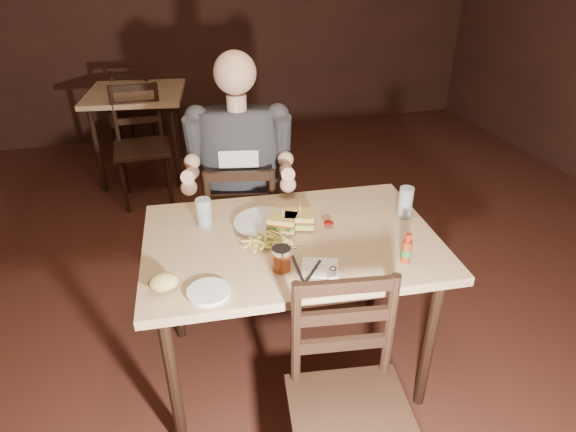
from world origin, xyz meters
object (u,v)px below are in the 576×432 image
object	(u,v)px
chair_near	(352,419)
side_plate	(209,293)
dinner_plate	(264,224)
glass_right	(405,202)
bg_chair_near	(142,148)
hot_sauce	(407,248)
bg_table	(137,102)
diner	(239,150)
syrup_dispenser	(282,259)
chair_far	(243,228)
glass_left	(204,212)
main_table	(291,252)
bg_chair_far	(140,111)

from	to	relation	value
chair_near	side_plate	xyz separation A→B (m)	(-0.41, 0.41, 0.32)
dinner_plate	glass_right	distance (m)	0.65
bg_chair_near	side_plate	world-z (taller)	bg_chair_near
dinner_plate	hot_sauce	world-z (taller)	hot_sauce
bg_table	diner	bearing A→B (deg)	-75.22
syrup_dispenser	dinner_plate	bearing A→B (deg)	92.25
chair_far	bg_chair_near	bearing A→B (deg)	-56.94
syrup_dispenser	bg_table	bearing A→B (deg)	105.11
glass_left	glass_right	size ratio (longest dim) A/B	0.85
glass_right	bg_chair_near	bearing A→B (deg)	120.03
bg_table	side_plate	world-z (taller)	side_plate
dinner_plate	main_table	bearing A→B (deg)	-57.35
bg_table	glass_right	xyz separation A→B (m)	(1.18, -2.60, 0.16)
glass_right	side_plate	xyz separation A→B (m)	(-0.95, -0.32, -0.07)
diner	glass_left	distance (m)	0.49
chair_near	diner	bearing A→B (deg)	103.77
syrup_dispenser	side_plate	bearing A→B (deg)	-161.18
bg_chair_far	side_plate	world-z (taller)	bg_chair_far
glass_left	syrup_dispenser	distance (m)	0.49
hot_sauce	side_plate	size ratio (longest dim) A/B	0.84
glass_left	chair_near	bearing A→B (deg)	-68.61
main_table	dinner_plate	world-z (taller)	dinner_plate
syrup_dispenser	bg_chair_far	bearing A→B (deg)	103.43
main_table	chair_near	distance (m)	0.74
glass_left	glass_right	xyz separation A→B (m)	(0.90, -0.18, 0.01)
bg_table	side_plate	bearing A→B (deg)	-85.39
dinner_plate	hot_sauce	size ratio (longest dim) A/B	2.07
main_table	chair_far	size ratio (longest dim) A/B	1.49
chair_near	side_plate	world-z (taller)	chair_near
chair_far	glass_left	size ratio (longest dim) A/B	6.98
chair_near	glass_right	distance (m)	0.99
bg_chair_far	diner	xyz separation A→B (m)	(0.53, -2.55, 0.52)
main_table	chair_near	bearing A→B (deg)	-88.78
chair_near	syrup_dispenser	size ratio (longest dim) A/B	9.33
chair_far	dinner_plate	xyz separation A→B (m)	(0.00, -0.54, 0.33)
syrup_dispenser	main_table	bearing A→B (deg)	69.17
bg_table	glass_right	world-z (taller)	glass_right
bg_table	glass_right	bearing A→B (deg)	-65.50
bg_chair_far	bg_table	bearing A→B (deg)	105.92
hot_sauce	side_plate	bearing A→B (deg)	179.28
chair_far	glass_left	xyz separation A→B (m)	(-0.25, -0.46, 0.39)
chair_far	bg_table	bearing A→B (deg)	-62.52
bg_chair_far	chair_far	bearing A→B (deg)	118.06
chair_far	syrup_dispenser	xyz separation A→B (m)	(-0.01, -0.89, 0.38)
bg_chair_near	hot_sauce	size ratio (longest dim) A/B	7.15
chair_far	glass_right	size ratio (longest dim) A/B	5.97
chair_far	bg_chair_far	world-z (taller)	chair_far
bg_chair_near	diner	bearing A→B (deg)	-70.89
bg_chair_near	diner	world-z (taller)	diner
chair_near	main_table	bearing A→B (deg)	99.98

